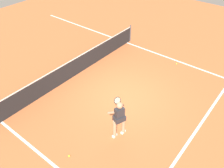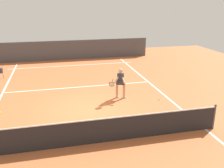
{
  "view_description": "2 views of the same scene",
  "coord_description": "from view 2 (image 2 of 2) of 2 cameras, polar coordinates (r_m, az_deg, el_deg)",
  "views": [
    {
      "loc": [
        -6.58,
        -4.56,
        6.84
      ],
      "look_at": [
        -0.59,
        0.2,
        0.98
      ],
      "focal_mm": 38.57,
      "sensor_mm": 36.0,
      "label": 1
    },
    {
      "loc": [
        1.36,
        10.43,
        4.77
      ],
      "look_at": [
        -1.21,
        -0.41,
        1.02
      ],
      "focal_mm": 40.27,
      "sensor_mm": 36.0,
      "label": 2
    }
  ],
  "objects": [
    {
      "name": "ground_plane",
      "position": [
        11.55,
        -5.43,
        -5.88
      ],
      "size": [
        28.22,
        28.22,
        0.0
      ],
      "primitive_type": "plane",
      "color": "#C66638"
    },
    {
      "name": "court_back_wall",
      "position": [
        21.4,
        -9.58,
        7.65
      ],
      "size": [
        13.34,
        0.24,
        1.59
      ],
      "primitive_type": "cube",
      "color": "#47474C",
      "rests_on": "ground"
    },
    {
      "name": "baseline_marking",
      "position": [
        19.42,
        -8.97,
        4.17
      ],
      "size": [
        9.34,
        0.1,
        0.01
      ],
      "primitive_type": "cube",
      "color": "white",
      "rests_on": "ground"
    },
    {
      "name": "service_line_marking",
      "position": [
        14.55,
        -7.26,
        -0.67
      ],
      "size": [
        8.34,
        0.1,
        0.01
      ],
      "primitive_type": "cube",
      "color": "white",
      "rests_on": "ground"
    },
    {
      "name": "sideline_left_marking",
      "position": [
        12.73,
        13.53,
        -3.92
      ],
      "size": [
        0.1,
        19.71,
        0.01
      ],
      "primitive_type": "cube",
      "color": "white",
      "rests_on": "ground"
    },
    {
      "name": "court_net",
      "position": [
        8.82,
        -2.83,
        -10.54
      ],
      "size": [
        9.02,
        0.08,
        1.02
      ],
      "color": "#4C4C51",
      "rests_on": "ground"
    },
    {
      "name": "tennis_player",
      "position": [
        12.55,
        1.9,
        0.39
      ],
      "size": [
        1.01,
        0.85,
        1.55
      ],
      "color": "tan",
      "rests_on": "ground"
    },
    {
      "name": "tennis_ball_near",
      "position": [
        12.8,
        10.61,
        -3.44
      ],
      "size": [
        0.07,
        0.07,
        0.07
      ],
      "primitive_type": "sphere",
      "color": "#D1E533",
      "rests_on": "ground"
    },
    {
      "name": "tennis_ball_mid",
      "position": [
        12.24,
        -24.02,
        -5.87
      ],
      "size": [
        0.07,
        0.07,
        0.07
      ],
      "primitive_type": "sphere",
      "color": "#D1E533",
      "rests_on": "ground"
    },
    {
      "name": "ball_hopper",
      "position": [
        17.26,
        -24.11,
        2.79
      ],
      "size": [
        0.36,
        0.36,
        0.74
      ],
      "color": "#333338",
      "rests_on": "ground"
    }
  ]
}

